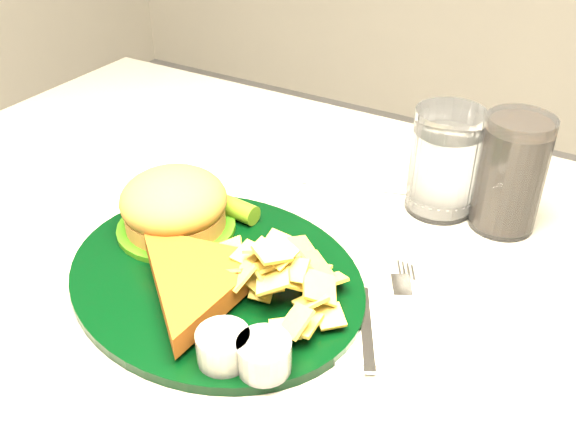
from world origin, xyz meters
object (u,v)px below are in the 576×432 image
water_glass (445,162)px  dinner_plate (213,252)px  cola_glass (511,174)px  fork_napkin (370,322)px

water_glass → dinner_plate: bearing=-120.8°
water_glass → cola_glass: (0.08, 0.00, 0.00)m
water_glass → fork_napkin: 0.24m
water_glass → cola_glass: 0.08m
dinner_plate → water_glass: (0.15, 0.25, 0.03)m
cola_glass → fork_napkin: 0.25m
water_glass → fork_napkin: bearing=-86.2°
water_glass → fork_napkin: (0.02, -0.23, -0.06)m
cola_glass → water_glass: bearing=-178.7°
water_glass → cola_glass: size_ratio=0.93×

